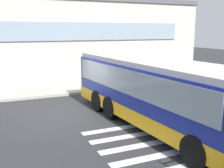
{
  "coord_description": "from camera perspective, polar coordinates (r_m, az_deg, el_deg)",
  "views": [
    {
      "loc": [
        -3.02,
        -11.74,
        3.87
      ],
      "look_at": [
        1.72,
        -0.83,
        1.5
      ],
      "focal_mm": 43.37,
      "sensor_mm": 36.0,
      "label": 1
    }
  ],
  "objects": [
    {
      "name": "ground_plane",
      "position": [
        12.73,
        -8.68,
        -6.62
      ],
      "size": [
        80.0,
        90.0,
        0.02
      ],
      "primitive_type": "cube",
      "color": "#2B2B2D",
      "rests_on": "ground"
    },
    {
      "name": "bay_paint_stripes",
      "position": [
        9.85,
        9.55,
        -12.02
      ],
      "size": [
        4.4,
        3.96,
        0.01
      ],
      "color": "silver",
      "rests_on": "ground"
    },
    {
      "name": "terminal_building",
      "position": [
        23.53,
        -18.0,
        8.74
      ],
      "size": [
        25.77,
        13.8,
        6.12
      ],
      "color": "beige",
      "rests_on": "ground"
    },
    {
      "name": "boarding_curb",
      "position": [
        17.24,
        -12.81,
        -1.74
      ],
      "size": [
        27.97,
        2.0,
        0.15
      ],
      "primitive_type": "cube",
      "color": "#9E9B93",
      "rests_on": "ground"
    },
    {
      "name": "bus_main_foreground",
      "position": [
        10.96,
        9.79,
        -2.29
      ],
      "size": [
        3.42,
        10.79,
        2.7
      ],
      "color": "navy",
      "rests_on": "ground"
    }
  ]
}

